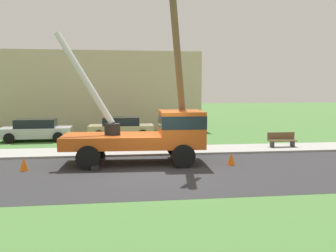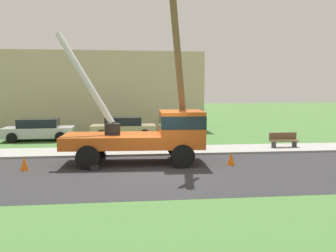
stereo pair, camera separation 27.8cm
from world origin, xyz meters
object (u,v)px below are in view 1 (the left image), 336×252
utility_truck (152,132)px  leaning_utility_pole (178,64)px  park_bench (282,140)px  parked_sedan_silver (36,130)px  parked_sedan_tan (121,127)px  traffic_cone_behind (24,164)px  traffic_cone_ahead (231,159)px  traffic_cone_curbside (173,152)px

utility_truck → leaning_utility_pole: bearing=33.1°
utility_truck → park_bench: size_ratio=4.22×
parked_sedan_silver → parked_sedan_tan: same height
utility_truck → traffic_cone_behind: (-5.34, -0.97, -1.13)m
leaning_utility_pole → traffic_cone_ahead: 5.05m
parked_sedan_silver → traffic_cone_behind: bearing=-80.3°
parked_sedan_silver → parked_sedan_tan: bearing=9.1°
traffic_cone_ahead → parked_sedan_silver: size_ratio=0.12×
traffic_cone_behind → parked_sedan_tan: (3.94, 9.70, 0.43)m
traffic_cone_ahead → park_bench: park_bench is taller
traffic_cone_ahead → park_bench: bearing=43.0°
traffic_cone_curbside → park_bench: size_ratio=0.35×
parked_sedan_tan → parked_sedan_silver: bearing=-170.9°
park_bench → parked_sedan_silver: bearing=161.3°
traffic_cone_behind → traffic_cone_curbside: (6.47, 2.12, 0.00)m
utility_truck → parked_sedan_tan: size_ratio=1.52×
park_bench → traffic_cone_ahead: bearing=-137.0°
traffic_cone_behind → traffic_cone_ahead: bearing=0.1°
parked_sedan_tan → leaning_utility_pole: bearing=-71.1°
leaning_utility_pole → traffic_cone_ahead: bearing=-40.9°
leaning_utility_pole → parked_sedan_silver: bearing=139.4°
leaning_utility_pole → traffic_cone_curbside: (-0.18, 0.30, -4.24)m
utility_truck → park_bench: utility_truck is taller
traffic_cone_ahead → traffic_cone_curbside: same height
traffic_cone_behind → parked_sedan_tan: 10.48m
traffic_cone_behind → traffic_cone_curbside: size_ratio=1.00×
utility_truck → traffic_cone_ahead: 3.70m
utility_truck → traffic_cone_ahead: (3.39, -0.95, -1.13)m
traffic_cone_curbside → utility_truck: bearing=-134.4°
parked_sedan_tan → utility_truck: bearing=-80.9°
leaning_utility_pole → traffic_cone_behind: size_ratio=15.71×
utility_truck → traffic_cone_behind: utility_truck is taller
traffic_cone_ahead → traffic_cone_behind: bearing=-179.9°
traffic_cone_ahead → park_bench: size_ratio=0.35×
park_bench → traffic_cone_curbside: bearing=-164.4°
leaning_utility_pole → traffic_cone_curbside: bearing=120.3°
leaning_utility_pole → traffic_cone_ahead: size_ratio=15.71×
utility_truck → traffic_cone_ahead: utility_truck is taller
traffic_cone_ahead → parked_sedan_silver: 13.52m
leaning_utility_pole → park_bench: leaning_utility_pole is taller
traffic_cone_curbside → parked_sedan_tan: (-2.53, 7.58, 0.43)m
traffic_cone_ahead → traffic_cone_curbside: 3.09m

